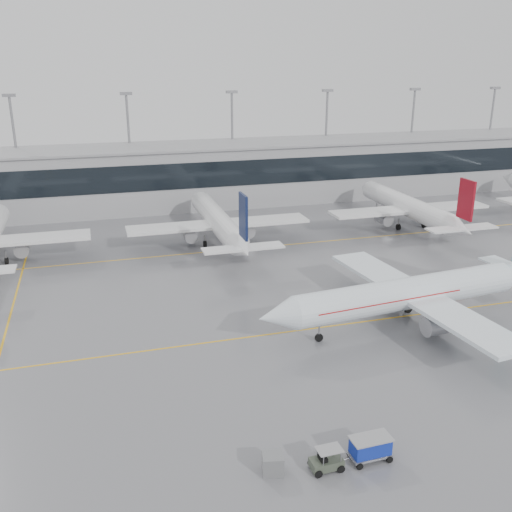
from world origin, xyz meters
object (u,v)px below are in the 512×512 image
object	(u,v)px
air_canada_jet	(415,293)
gse_unit	(273,464)
baggage_tug	(326,462)
baggage_cart	(370,447)

from	to	relation	value
air_canada_jet	gse_unit	size ratio (longest dim) A/B	24.49
gse_unit	baggage_tug	bearing A→B (deg)	0.13
air_canada_jet	baggage_tug	bearing A→B (deg)	40.63
baggage_cart	gse_unit	xyz separation A→B (m)	(-7.49, 0.69, -0.36)
baggage_tug	gse_unit	bearing A→B (deg)	166.97
air_canada_jet	baggage_tug	size ratio (longest dim) A/B	10.41
air_canada_jet	baggage_tug	xyz separation A→B (m)	(-19.28, -20.22, -3.16)
air_canada_jet	baggage_cart	bearing A→B (deg)	46.33
air_canada_jet	gse_unit	world-z (taller)	air_canada_jet
air_canada_jet	baggage_cart	world-z (taller)	air_canada_jet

